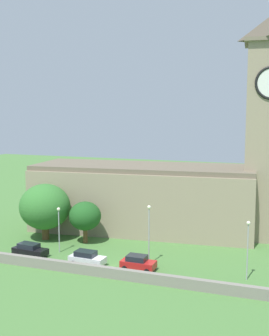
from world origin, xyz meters
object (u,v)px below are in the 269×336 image
at_px(church, 173,181).
at_px(car_red, 138,263).
at_px(car_black, 30,250).
at_px(car_white, 87,258).
at_px(tree_riverside_east, 45,207).
at_px(streetlamp_central, 149,225).
at_px(tree_churchyard, 85,216).
at_px(streetlamp_west_mid, 59,222).
at_px(streetlamp_east_mid, 248,240).

relative_size(church, car_red, 9.85).
xyz_separation_m(car_black, car_white, (8.40, -0.51, 0.05)).
relative_size(car_white, tree_riverside_east, 0.55).
bearing_deg(streetlamp_central, car_black, -170.95).
bearing_deg(tree_churchyard, streetlamp_west_mid, -104.79).
bearing_deg(car_red, streetlamp_central, 75.64).
bearing_deg(streetlamp_central, church, 95.30).
relative_size(streetlamp_central, streetlamp_east_mid, 1.10).
bearing_deg(car_red, car_white, -173.79).
xyz_separation_m(car_red, tree_riverside_east, (-16.91, 7.12, 3.93)).
xyz_separation_m(church, car_black, (-13.86, -17.98, -7.03)).
bearing_deg(streetlamp_west_mid, streetlamp_central, -1.27).
xyz_separation_m(car_white, tree_churchyard, (-4.35, 8.19, 2.97)).
relative_size(car_black, streetlamp_central, 0.65).
distance_m(car_black, streetlamp_west_mid, 5.05).
bearing_deg(car_red, car_black, -179.33).
height_order(tree_churchyard, tree_riverside_east, tree_riverside_east).
bearing_deg(car_white, car_red, 6.21).
bearing_deg(church, streetlamp_central, -84.70).
bearing_deg(tree_churchyard, car_black, -117.83).
relative_size(car_white, streetlamp_east_mid, 0.67).
relative_size(church, streetlamp_west_mid, 6.66).
relative_size(streetlamp_west_mid, tree_churchyard, 1.02).
xyz_separation_m(car_black, car_red, (14.72, 0.17, 0.03)).
relative_size(car_red, tree_riverside_east, 0.50).
relative_size(car_white, streetlamp_central, 0.61).
bearing_deg(streetlamp_west_mid, church, 53.95).
distance_m(streetlamp_central, tree_churchyard, 12.44).
distance_m(car_white, streetlamp_central, 8.48).
height_order(car_black, car_red, car_red).
bearing_deg(car_black, church, 52.39).
xyz_separation_m(car_black, tree_churchyard, (4.05, 7.68, 3.02)).
bearing_deg(streetlamp_east_mid, car_red, -173.81).
height_order(car_white, streetlamp_central, streetlamp_central).
relative_size(streetlamp_west_mid, streetlamp_east_mid, 0.91).
height_order(car_red, streetlamp_central, streetlamp_central).
height_order(car_white, tree_riverside_east, tree_riverside_east).
distance_m(streetlamp_east_mid, tree_churchyard, 23.79).
height_order(streetlamp_west_mid, tree_riverside_east, tree_riverside_east).
distance_m(car_black, car_red, 14.72).
relative_size(car_red, streetlamp_west_mid, 0.68).
bearing_deg(streetlamp_west_mid, tree_churchyard, 75.21).
xyz_separation_m(car_white, tree_riverside_east, (-10.60, 7.80, 3.92)).
distance_m(streetlamp_central, tree_riverside_east, 18.15).
height_order(streetlamp_central, tree_churchyard, streetlamp_central).
height_order(streetlamp_west_mid, streetlamp_east_mid, streetlamp_east_mid).
bearing_deg(streetlamp_west_mid, car_red, -11.98).
bearing_deg(car_white, church, 73.58).
xyz_separation_m(church, car_white, (-5.45, -18.50, -6.98)).
height_order(car_white, streetlamp_west_mid, streetlamp_west_mid).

